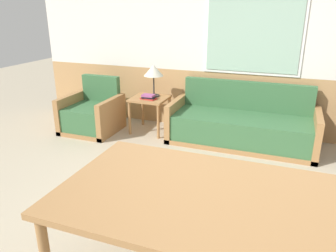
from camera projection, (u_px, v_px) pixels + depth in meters
The scene contains 8 objects.
ground_plane at pixel (222, 249), 2.55m from camera, with size 16.00×16.00×0.00m, color #B2A58C.
wall_back at pixel (268, 39), 4.39m from camera, with size 7.20×0.09×2.70m.
couch at pixel (241, 126), 4.44m from camera, with size 1.94×0.77×0.80m.
armchair at pixel (92, 115), 4.90m from camera, with size 0.77×0.74×0.79m.
side_table at pixel (150, 103), 4.81m from camera, with size 0.51×0.51×0.52m.
table_lamp at pixel (154, 71), 4.72m from camera, with size 0.29×0.29×0.47m.
book_stack at pixel (148, 97), 4.69m from camera, with size 0.24×0.16×0.07m.
dining_table at pixel (239, 210), 1.84m from camera, with size 2.12×1.05×0.75m.
Camera 1 is at (0.34, -2.08, 1.77)m, focal length 35.00 mm.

